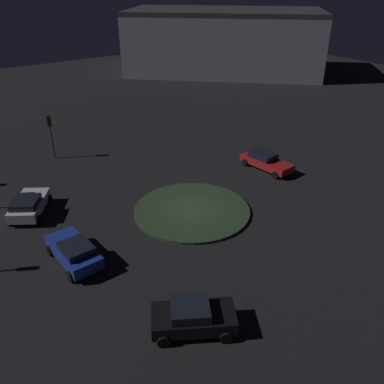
{
  "coord_description": "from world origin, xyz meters",
  "views": [
    {
      "loc": [
        19.93,
        -14.38,
        14.82
      ],
      "look_at": [
        0.0,
        0.0,
        1.54
      ],
      "focal_mm": 38.21,
      "sensor_mm": 36.0,
      "label": 1
    }
  ],
  "objects_px": {
    "car_white": "(29,205)",
    "traffic_light_west": "(50,129)",
    "car_black": "(193,317)",
    "car_red": "(266,161)",
    "car_blue": "(74,251)",
    "store_building": "(224,41)"
  },
  "relations": [
    {
      "from": "car_white",
      "to": "traffic_light_west",
      "type": "height_order",
      "value": "traffic_light_west"
    },
    {
      "from": "car_black",
      "to": "traffic_light_west",
      "type": "distance_m",
      "value": 23.63
    },
    {
      "from": "car_red",
      "to": "car_white",
      "type": "bearing_deg",
      "value": -107.63
    },
    {
      "from": "car_blue",
      "to": "traffic_light_west",
      "type": "distance_m",
      "value": 16.13
    },
    {
      "from": "car_red",
      "to": "car_black",
      "type": "relative_size",
      "value": 1.1
    },
    {
      "from": "car_blue",
      "to": "store_building",
      "type": "bearing_deg",
      "value": -51.54
    },
    {
      "from": "car_white",
      "to": "store_building",
      "type": "bearing_deg",
      "value": -22.04
    },
    {
      "from": "car_blue",
      "to": "car_red",
      "type": "xyz_separation_m",
      "value": [
        -2.75,
        17.99,
        -0.04
      ]
    },
    {
      "from": "car_white",
      "to": "traffic_light_west",
      "type": "relative_size",
      "value": 1.08
    },
    {
      "from": "car_red",
      "to": "car_white",
      "type": "distance_m",
      "value": 18.97
    },
    {
      "from": "traffic_light_west",
      "to": "store_building",
      "type": "distance_m",
      "value": 40.76
    },
    {
      "from": "car_red",
      "to": "store_building",
      "type": "relative_size",
      "value": 0.14
    },
    {
      "from": "car_red",
      "to": "car_black",
      "type": "distance_m",
      "value": 18.83
    },
    {
      "from": "car_red",
      "to": "store_building",
      "type": "xyz_separation_m",
      "value": [
        -32.13,
        21.99,
        4.11
      ]
    },
    {
      "from": "car_blue",
      "to": "traffic_light_west",
      "type": "bearing_deg",
      "value": -17.9
    },
    {
      "from": "car_red",
      "to": "traffic_light_west",
      "type": "relative_size",
      "value": 1.2
    },
    {
      "from": "traffic_light_west",
      "to": "store_building",
      "type": "bearing_deg",
      "value": 101.28
    },
    {
      "from": "car_blue",
      "to": "store_building",
      "type": "distance_m",
      "value": 53.21
    },
    {
      "from": "car_red",
      "to": "car_white",
      "type": "relative_size",
      "value": 1.11
    },
    {
      "from": "car_black",
      "to": "car_blue",
      "type": "bearing_deg",
      "value": -41.42
    },
    {
      "from": "car_black",
      "to": "car_white",
      "type": "bearing_deg",
      "value": -47.37
    },
    {
      "from": "car_black",
      "to": "store_building",
      "type": "bearing_deg",
      "value": -100.14
    }
  ]
}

